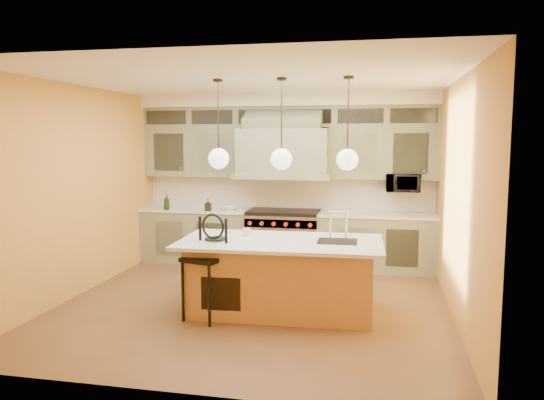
% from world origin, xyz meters
% --- Properties ---
extents(floor, '(5.00, 5.00, 0.00)m').
position_xyz_m(floor, '(0.00, 0.00, 0.00)').
color(floor, brown).
rests_on(floor, ground).
extents(ceiling, '(5.00, 5.00, 0.00)m').
position_xyz_m(ceiling, '(0.00, 0.00, 2.90)').
color(ceiling, white).
rests_on(ceiling, wall_back).
extents(wall_back, '(5.00, 0.00, 5.00)m').
position_xyz_m(wall_back, '(0.00, 2.50, 1.45)').
color(wall_back, gold).
rests_on(wall_back, ground).
extents(wall_front, '(5.00, 0.00, 5.00)m').
position_xyz_m(wall_front, '(0.00, -2.50, 1.45)').
color(wall_front, gold).
rests_on(wall_front, ground).
extents(wall_left, '(0.00, 5.00, 5.00)m').
position_xyz_m(wall_left, '(-2.50, 0.00, 1.45)').
color(wall_left, gold).
rests_on(wall_left, ground).
extents(wall_right, '(0.00, 5.00, 5.00)m').
position_xyz_m(wall_right, '(2.50, 0.00, 1.45)').
color(wall_right, gold).
rests_on(wall_right, ground).
extents(back_cabinetry, '(5.00, 0.77, 2.90)m').
position_xyz_m(back_cabinetry, '(0.00, 2.23, 1.43)').
color(back_cabinetry, gray).
rests_on(back_cabinetry, floor).
extents(range, '(1.20, 0.74, 0.96)m').
position_xyz_m(range, '(0.00, 2.14, 0.49)').
color(range, silver).
rests_on(range, floor).
extents(kitchen_island, '(2.54, 1.41, 1.35)m').
position_xyz_m(kitchen_island, '(0.41, -0.21, 0.47)').
color(kitchen_island, '#AF743E').
rests_on(kitchen_island, floor).
extents(counter_stool, '(0.55, 0.55, 1.27)m').
position_xyz_m(counter_stool, '(-0.43, -0.65, 0.73)').
color(counter_stool, black).
rests_on(counter_stool, floor).
extents(microwave, '(0.54, 0.37, 0.30)m').
position_xyz_m(microwave, '(1.95, 2.25, 1.45)').
color(microwave, black).
rests_on(microwave, back_cabinetry).
extents(oil_bottle_a, '(0.11, 0.11, 0.27)m').
position_xyz_m(oil_bottle_a, '(-2.01, 1.92, 1.07)').
color(oil_bottle_a, black).
rests_on(oil_bottle_a, back_cabinetry).
extents(oil_bottle_b, '(0.10, 0.11, 0.20)m').
position_xyz_m(oil_bottle_b, '(-1.26, 1.92, 1.04)').
color(oil_bottle_b, black).
rests_on(oil_bottle_b, back_cabinetry).
extents(fruit_bowl, '(0.26, 0.26, 0.06)m').
position_xyz_m(fruit_bowl, '(-0.95, 2.15, 0.97)').
color(fruit_bowl, white).
rests_on(fruit_bowl, back_cabinetry).
extents(cup, '(0.11, 0.11, 0.10)m').
position_xyz_m(cup, '(-0.08, -0.05, 0.97)').
color(cup, silver).
rests_on(cup, kitchen_island).
extents(pendant_left, '(0.26, 0.26, 1.11)m').
position_xyz_m(pendant_left, '(-0.40, -0.20, 1.95)').
color(pendant_left, '#2D2319').
rests_on(pendant_left, ceiling).
extents(pendant_center, '(0.26, 0.26, 1.11)m').
position_xyz_m(pendant_center, '(0.40, -0.20, 1.95)').
color(pendant_center, '#2D2319').
rests_on(pendant_center, ceiling).
extents(pendant_right, '(0.26, 0.26, 1.11)m').
position_xyz_m(pendant_right, '(1.20, -0.20, 1.95)').
color(pendant_right, '#2D2319').
rests_on(pendant_right, ceiling).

